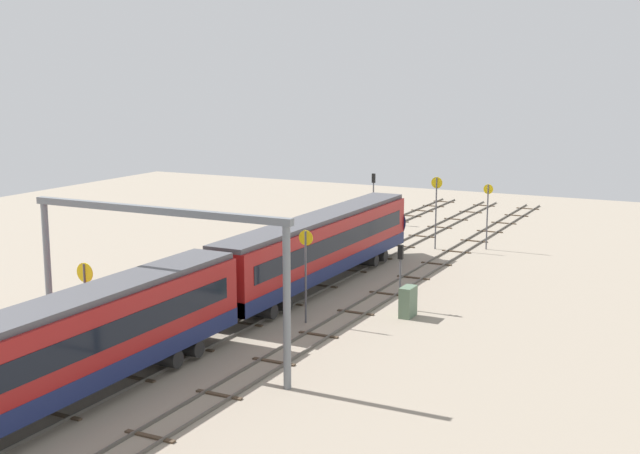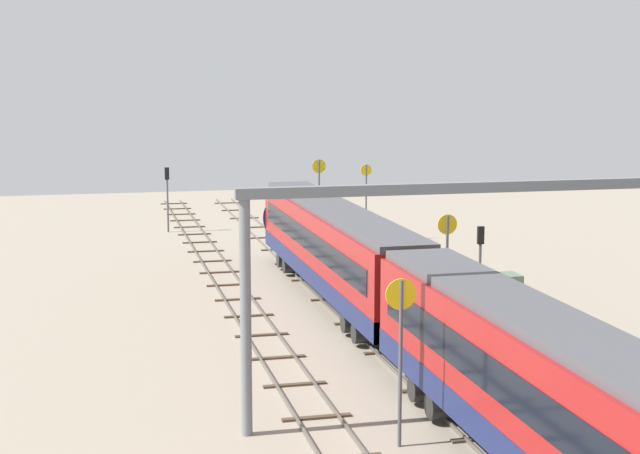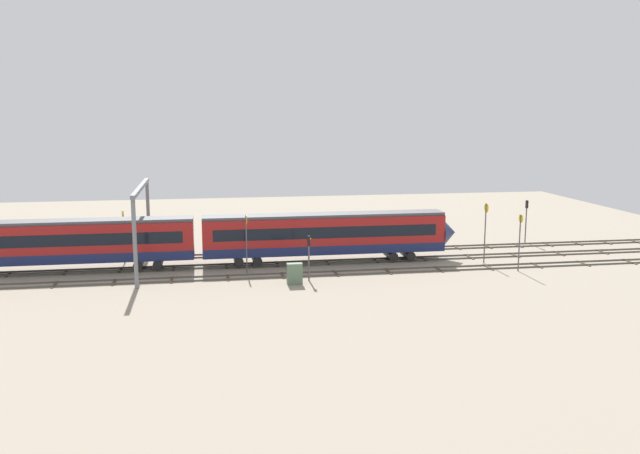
{
  "view_description": "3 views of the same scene",
  "coord_description": "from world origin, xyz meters",
  "px_view_note": "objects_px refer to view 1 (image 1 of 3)",
  "views": [
    {
      "loc": [
        -47.73,
        -25.3,
        14.41
      ],
      "look_at": [
        5.21,
        1.47,
        3.57
      ],
      "focal_mm": 47.25,
      "sensor_mm": 36.0,
      "label": 1
    },
    {
      "loc": [
        -44.47,
        11.9,
        11.39
      ],
      "look_at": [
        5.16,
        0.08,
        3.44
      ],
      "focal_mm": 53.52,
      "sensor_mm": 36.0,
      "label": 2
    },
    {
      "loc": [
        -9.29,
        -65.56,
        15.03
      ],
      "look_at": [
        2.06,
        1.56,
        3.35
      ],
      "focal_mm": 38.3,
      "sensor_mm": 36.0,
      "label": 3
    }
  ],
  "objects_px": {
    "overhead_gantry": "(157,249)",
    "train": "(224,288)",
    "speed_sign_far_trackside": "(488,209)",
    "signal_light_trackside_departure": "(373,191)",
    "signal_light_trackside_approach": "(400,267)",
    "relay_cabinet": "(408,302)",
    "speed_sign_near_foreground": "(436,203)",
    "speed_sign_distant_end": "(306,264)",
    "speed_sign_mid_trackside": "(86,300)"
  },
  "relations": [
    {
      "from": "overhead_gantry",
      "to": "train",
      "type": "bearing_deg",
      "value": -0.87
    },
    {
      "from": "speed_sign_far_trackside",
      "to": "signal_light_trackside_departure",
      "type": "height_order",
      "value": "speed_sign_far_trackside"
    },
    {
      "from": "signal_light_trackside_approach",
      "to": "relay_cabinet",
      "type": "relative_size",
      "value": 2.18
    },
    {
      "from": "train",
      "to": "relay_cabinet",
      "type": "relative_size",
      "value": 27.02
    },
    {
      "from": "speed_sign_near_foreground",
      "to": "speed_sign_distant_end",
      "type": "xyz_separation_m",
      "value": [
        -23.54,
        -0.21,
        -0.35
      ]
    },
    {
      "from": "speed_sign_mid_trackside",
      "to": "speed_sign_far_trackside",
      "type": "bearing_deg",
      "value": -14.55
    },
    {
      "from": "speed_sign_distant_end",
      "to": "signal_light_trackside_departure",
      "type": "bearing_deg",
      "value": 16.61
    },
    {
      "from": "train",
      "to": "overhead_gantry",
      "type": "xyz_separation_m",
      "value": [
        -5.78,
        0.09,
        3.26
      ]
    },
    {
      "from": "overhead_gantry",
      "to": "speed_sign_distant_end",
      "type": "height_order",
      "value": "overhead_gantry"
    },
    {
      "from": "speed_sign_mid_trackside",
      "to": "speed_sign_near_foreground",
      "type": "bearing_deg",
      "value": -9.31
    },
    {
      "from": "signal_light_trackside_approach",
      "to": "speed_sign_distant_end",
      "type": "bearing_deg",
      "value": 144.13
    },
    {
      "from": "speed_sign_near_foreground",
      "to": "speed_sign_distant_end",
      "type": "distance_m",
      "value": 23.54
    },
    {
      "from": "signal_light_trackside_approach",
      "to": "speed_sign_near_foreground",
      "type": "bearing_deg",
      "value": 12.46
    },
    {
      "from": "speed_sign_near_foreground",
      "to": "speed_sign_mid_trackside",
      "type": "xyz_separation_m",
      "value": [
        -35.26,
        5.78,
        -0.36
      ]
    },
    {
      "from": "overhead_gantry",
      "to": "speed_sign_distant_end",
      "type": "xyz_separation_m",
      "value": [
        9.65,
        -3.18,
        -2.38
      ]
    },
    {
      "from": "signal_light_trackside_approach",
      "to": "relay_cabinet",
      "type": "xyz_separation_m",
      "value": [
        -1.44,
        -1.08,
        -1.75
      ]
    },
    {
      "from": "train",
      "to": "speed_sign_distant_end",
      "type": "relative_size",
      "value": 9.12
    },
    {
      "from": "speed_sign_near_foreground",
      "to": "speed_sign_mid_trackside",
      "type": "bearing_deg",
      "value": 170.69
    },
    {
      "from": "speed_sign_distant_end",
      "to": "relay_cabinet",
      "type": "xyz_separation_m",
      "value": [
        3.84,
        -4.9,
        -2.6
      ]
    },
    {
      "from": "overhead_gantry",
      "to": "signal_light_trackside_approach",
      "type": "xyz_separation_m",
      "value": [
        14.94,
        -7.0,
        -3.23
      ]
    },
    {
      "from": "speed_sign_far_trackside",
      "to": "signal_light_trackside_approach",
      "type": "bearing_deg",
      "value": -179.45
    },
    {
      "from": "speed_sign_distant_end",
      "to": "speed_sign_far_trackside",
      "type": "bearing_deg",
      "value": -8.15
    },
    {
      "from": "signal_light_trackside_approach",
      "to": "speed_sign_mid_trackside",
      "type": "bearing_deg",
      "value": 150.03
    },
    {
      "from": "speed_sign_distant_end",
      "to": "signal_light_trackside_approach",
      "type": "relative_size",
      "value": 1.36
    },
    {
      "from": "speed_sign_near_foreground",
      "to": "signal_light_trackside_approach",
      "type": "relative_size",
      "value": 1.49
    },
    {
      "from": "train",
      "to": "speed_sign_mid_trackside",
      "type": "distance_m",
      "value": 8.41
    },
    {
      "from": "signal_light_trackside_departure",
      "to": "speed_sign_far_trackside",
      "type": "bearing_deg",
      "value": -118.5
    },
    {
      "from": "speed_sign_far_trackside",
      "to": "signal_light_trackside_departure",
      "type": "relative_size",
      "value": 1.12
    },
    {
      "from": "speed_sign_far_trackside",
      "to": "relay_cabinet",
      "type": "relative_size",
      "value": 2.92
    },
    {
      "from": "speed_sign_distant_end",
      "to": "relay_cabinet",
      "type": "distance_m",
      "value": 6.75
    },
    {
      "from": "signal_light_trackside_approach",
      "to": "signal_light_trackside_departure",
      "type": "bearing_deg",
      "value": 26.38
    },
    {
      "from": "speed_sign_mid_trackside",
      "to": "signal_light_trackside_departure",
      "type": "height_order",
      "value": "speed_sign_mid_trackside"
    },
    {
      "from": "speed_sign_distant_end",
      "to": "train",
      "type": "bearing_deg",
      "value": 141.41
    },
    {
      "from": "speed_sign_near_foreground",
      "to": "signal_light_trackside_approach",
      "type": "bearing_deg",
      "value": -167.54
    },
    {
      "from": "speed_sign_near_foreground",
      "to": "speed_sign_mid_trackside",
      "type": "distance_m",
      "value": 35.73
    },
    {
      "from": "speed_sign_far_trackside",
      "to": "signal_light_trackside_approach",
      "type": "relative_size",
      "value": 1.34
    },
    {
      "from": "signal_light_trackside_departure",
      "to": "relay_cabinet",
      "type": "bearing_deg",
      "value": -153.04
    },
    {
      "from": "speed_sign_near_foreground",
      "to": "speed_sign_distant_end",
      "type": "height_order",
      "value": "speed_sign_near_foreground"
    },
    {
      "from": "speed_sign_distant_end",
      "to": "signal_light_trackside_approach",
      "type": "height_order",
      "value": "speed_sign_distant_end"
    },
    {
      "from": "speed_sign_far_trackside",
      "to": "signal_light_trackside_departure",
      "type": "xyz_separation_m",
      "value": [
        7.24,
        13.34,
        -0.24
      ]
    },
    {
      "from": "relay_cabinet",
      "to": "speed_sign_far_trackside",
      "type": "bearing_deg",
      "value": 3.38
    },
    {
      "from": "train",
      "to": "speed_sign_distant_end",
      "type": "height_order",
      "value": "speed_sign_distant_end"
    },
    {
      "from": "signal_light_trackside_departure",
      "to": "speed_sign_distant_end",
      "type": "bearing_deg",
      "value": -163.39
    },
    {
      "from": "speed_sign_near_foreground",
      "to": "speed_sign_far_trackside",
      "type": "bearing_deg",
      "value": -64.94
    },
    {
      "from": "relay_cabinet",
      "to": "overhead_gantry",
      "type": "bearing_deg",
      "value": 149.09
    },
    {
      "from": "signal_light_trackside_approach",
      "to": "overhead_gantry",
      "type": "bearing_deg",
      "value": 154.88
    },
    {
      "from": "overhead_gantry",
      "to": "speed_sign_distant_end",
      "type": "relative_size",
      "value": 2.75
    },
    {
      "from": "speed_sign_mid_trackside",
      "to": "signal_light_trackside_departure",
      "type": "bearing_deg",
      "value": 4.81
    },
    {
      "from": "speed_sign_far_trackside",
      "to": "speed_sign_near_foreground",
      "type": "bearing_deg",
      "value": 115.06
    },
    {
      "from": "speed_sign_far_trackside",
      "to": "train",
      "type": "bearing_deg",
      "value": 167.04
    }
  ]
}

